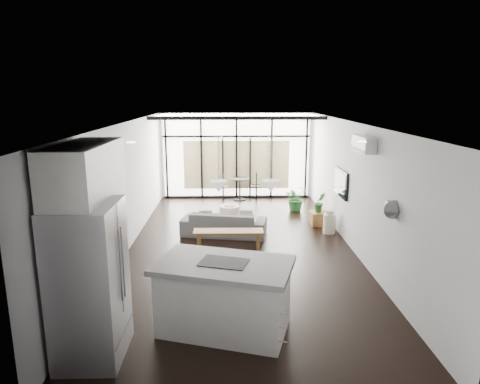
{
  "coord_description": "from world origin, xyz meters",
  "views": [
    {
      "loc": [
        -0.23,
        -9.04,
        3.41
      ],
      "look_at": [
        0.0,
        0.3,
        1.25
      ],
      "focal_mm": 32.0,
      "sensor_mm": 36.0,
      "label": 1
    }
  ],
  "objects_px": {
    "sofa": "(224,219)",
    "console_bench": "(229,241)",
    "fridge": "(89,283)",
    "pouf": "(230,214)",
    "milk_can": "(329,221)",
    "tv": "(341,183)",
    "island": "(224,296)"
  },
  "relations": [
    {
      "from": "sofa",
      "to": "console_bench",
      "type": "relative_size",
      "value": 1.35
    },
    {
      "from": "fridge",
      "to": "pouf",
      "type": "relative_size",
      "value": 3.8
    },
    {
      "from": "console_bench",
      "to": "milk_can",
      "type": "relative_size",
      "value": 2.54
    },
    {
      "from": "milk_can",
      "to": "tv",
      "type": "height_order",
      "value": "tv"
    },
    {
      "from": "sofa",
      "to": "fridge",
      "type": "bearing_deg",
      "value": 81.69
    },
    {
      "from": "pouf",
      "to": "tv",
      "type": "height_order",
      "value": "tv"
    },
    {
      "from": "island",
      "to": "console_bench",
      "type": "bearing_deg",
      "value": 105.38
    },
    {
      "from": "milk_can",
      "to": "console_bench",
      "type": "bearing_deg",
      "value": -153.7
    },
    {
      "from": "fridge",
      "to": "pouf",
      "type": "height_order",
      "value": "fridge"
    },
    {
      "from": "console_bench",
      "to": "milk_can",
      "type": "distance_m",
      "value": 2.8
    },
    {
      "from": "console_bench",
      "to": "sofa",
      "type": "bearing_deg",
      "value": 96.32
    },
    {
      "from": "milk_can",
      "to": "tv",
      "type": "distance_m",
      "value": 1.03
    },
    {
      "from": "console_bench",
      "to": "fridge",
      "type": "bearing_deg",
      "value": -114.51
    },
    {
      "from": "sofa",
      "to": "milk_can",
      "type": "xyz_separation_m",
      "value": [
        2.63,
        0.08,
        -0.1
      ]
    },
    {
      "from": "sofa",
      "to": "pouf",
      "type": "distance_m",
      "value": 1.16
    },
    {
      "from": "milk_can",
      "to": "sofa",
      "type": "bearing_deg",
      "value": -178.36
    },
    {
      "from": "pouf",
      "to": "fridge",
      "type": "bearing_deg",
      "value": -106.58
    },
    {
      "from": "sofa",
      "to": "pouf",
      "type": "height_order",
      "value": "sofa"
    },
    {
      "from": "tv",
      "to": "console_bench",
      "type": "bearing_deg",
      "value": -157.25
    },
    {
      "from": "sofa",
      "to": "milk_can",
      "type": "bearing_deg",
      "value": -168.03
    },
    {
      "from": "console_bench",
      "to": "milk_can",
      "type": "height_order",
      "value": "milk_can"
    },
    {
      "from": "tv",
      "to": "sofa",
      "type": "bearing_deg",
      "value": 179.5
    },
    {
      "from": "island",
      "to": "pouf",
      "type": "distance_m",
      "value": 5.49
    },
    {
      "from": "fridge",
      "to": "console_bench",
      "type": "xyz_separation_m",
      "value": [
        1.78,
        3.77,
        -0.79
      ]
    },
    {
      "from": "sofa",
      "to": "tv",
      "type": "relative_size",
      "value": 1.86
    },
    {
      "from": "pouf",
      "to": "island",
      "type": "bearing_deg",
      "value": -90.94
    },
    {
      "from": "island",
      "to": "fridge",
      "type": "height_order",
      "value": "fridge"
    },
    {
      "from": "fridge",
      "to": "milk_can",
      "type": "xyz_separation_m",
      "value": [
        4.29,
        5.01,
        -0.74
      ]
    },
    {
      "from": "fridge",
      "to": "milk_can",
      "type": "bearing_deg",
      "value": 49.42
    },
    {
      "from": "fridge",
      "to": "console_bench",
      "type": "distance_m",
      "value": 4.24
    },
    {
      "from": "fridge",
      "to": "milk_can",
      "type": "height_order",
      "value": "fridge"
    },
    {
      "from": "island",
      "to": "tv",
      "type": "distance_m",
      "value": 5.2
    }
  ]
}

